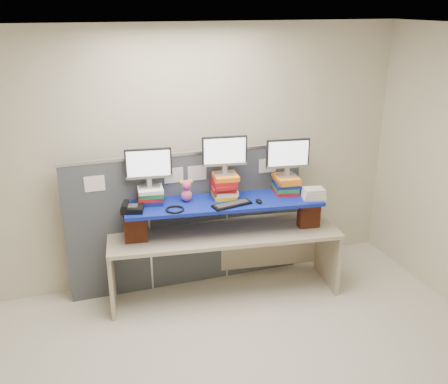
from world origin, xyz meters
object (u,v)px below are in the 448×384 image
object	(u,v)px
desk_phone	(131,208)
monitor_left	(149,166)
blue_board	(224,203)
monitor_center	(225,153)
monitor_right	(288,155)
desk	(224,244)
keyboard	(232,204)

from	to	relation	value
desk_phone	monitor_left	bearing A→B (deg)	52.33
blue_board	monitor_center	bearing A→B (deg)	76.27
blue_board	monitor_right	world-z (taller)	monitor_right
desk	keyboard	distance (m)	0.52
keyboard	desk_phone	xyz separation A→B (m)	(-0.98, 0.17, 0.02)
desk_phone	desk	bearing A→B (deg)	11.48
monitor_left	keyboard	xyz separation A→B (m)	(0.76, -0.35, -0.38)
monitor_center	monitor_right	size ratio (longest dim) A/B	1.00
desk	monitor_left	world-z (taller)	monitor_left
monitor_left	desk_phone	distance (m)	0.45
monitor_center	keyboard	xyz separation A→B (m)	(-0.01, -0.25, -0.46)
monitor_center	desk_phone	xyz separation A→B (m)	(-0.98, -0.08, -0.44)
desk	desk_phone	size ratio (longest dim) A/B	9.83
desk	desk_phone	bearing A→B (deg)	-174.88
monitor_right	desk_phone	size ratio (longest dim) A/B	1.84
keyboard	monitor_left	bearing A→B (deg)	143.33
blue_board	desk_phone	xyz separation A→B (m)	(-0.94, 0.04, 0.05)
desk	desk_phone	distance (m)	1.07
monitor_left	monitor_center	world-z (taller)	monitor_center
desk	monitor_left	size ratio (longest dim) A/B	5.35
desk	monitor_left	distance (m)	1.15
monitor_left	desk_phone	world-z (taller)	monitor_left
blue_board	monitor_center	world-z (taller)	monitor_center
monitor_right	desk_phone	bearing A→B (deg)	-172.96
blue_board	monitor_left	size ratio (longest dim) A/B	4.36
monitor_right	desk	bearing A→B (deg)	-170.41
desk	keyboard	world-z (taller)	keyboard
desk_phone	blue_board	bearing A→B (deg)	11.48
blue_board	monitor_left	xyz separation A→B (m)	(-0.72, 0.21, 0.41)
blue_board	keyboard	xyz separation A→B (m)	(0.04, -0.14, 0.03)
desk	monitor_center	xyz separation A→B (m)	(0.04, 0.11, 0.96)
monitor_center	desk	bearing A→B (deg)	-103.73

